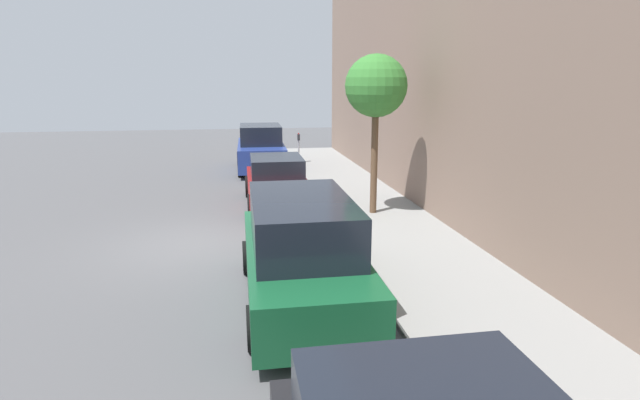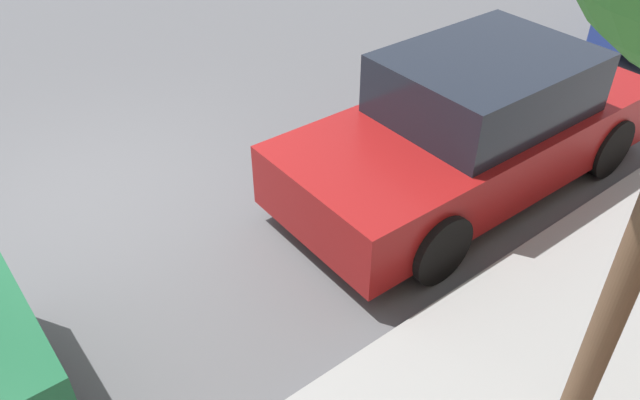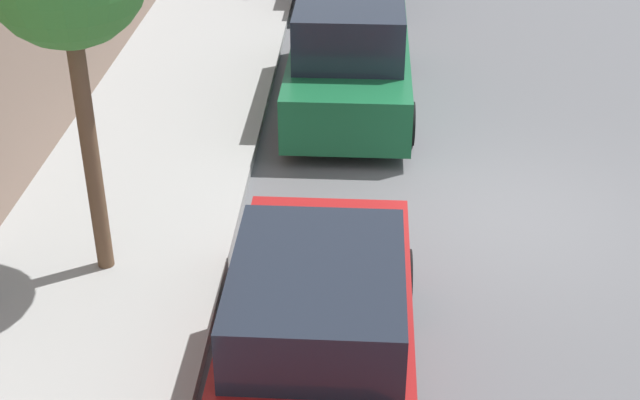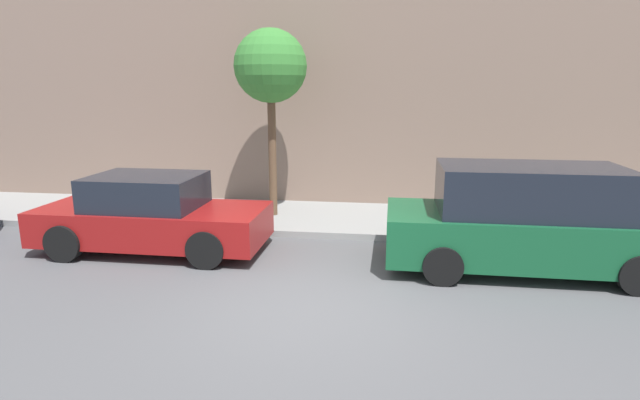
# 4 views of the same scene
# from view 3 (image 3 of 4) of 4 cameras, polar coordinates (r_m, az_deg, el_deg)

# --- Properties ---
(ground_plane) EXTENTS (60.00, 60.00, 0.00)m
(ground_plane) POSITION_cam_3_polar(r_m,az_deg,el_deg) (12.07, 11.77, -0.86)
(ground_plane) COLOR #515154
(sidewalk) EXTENTS (2.97, 32.00, 0.15)m
(sidewalk) POSITION_cam_3_polar(r_m,az_deg,el_deg) (12.25, -11.86, 0.02)
(sidewalk) COLOR gray
(sidewalk) RESTS_ON ground_plane
(parked_minivan_second) EXTENTS (2.02, 4.92, 1.90)m
(parked_minivan_second) POSITION_cam_3_polar(r_m,az_deg,el_deg) (14.75, 1.94, 9.52)
(parked_minivan_second) COLOR #14512D
(parked_minivan_second) RESTS_ON ground_plane
(parked_sedan_third) EXTENTS (1.92, 4.52, 1.54)m
(parked_sedan_third) POSITION_cam_3_polar(r_m,az_deg,el_deg) (8.57, -0.14, -8.49)
(parked_sedan_third) COLOR maroon
(parked_sedan_third) RESTS_ON ground_plane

